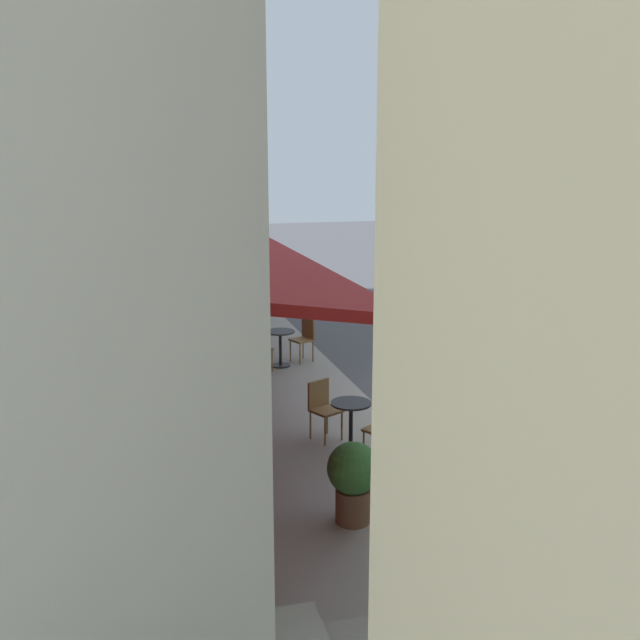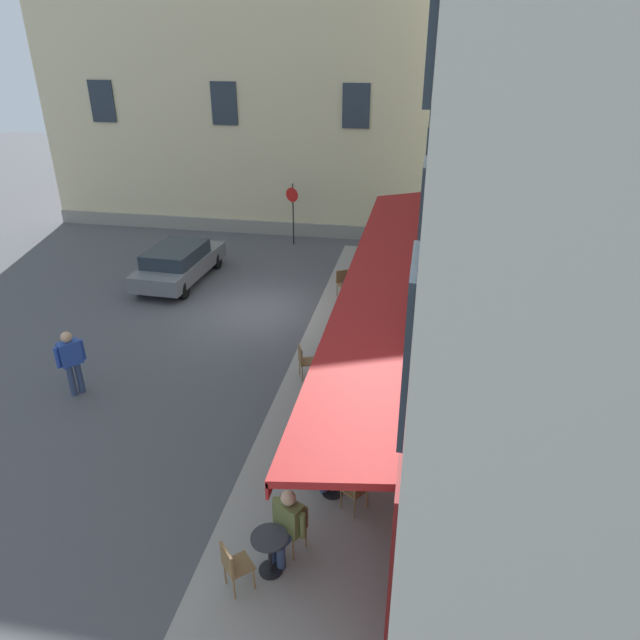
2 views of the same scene
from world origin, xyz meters
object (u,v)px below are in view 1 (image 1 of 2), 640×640
(cafe_chair_wicker_kerbside, at_px, (236,305))
(cafe_chair_wicker_facing_street, at_px, (257,346))
(cafe_chair_wicker_back_row, at_px, (192,301))
(walking_pedestrian_in_blue, at_px, (492,289))
(cafe_chair_wicker_corner_left, at_px, (223,293))
(potted_plant_by_steps, at_px, (353,477))
(potted_plant_under_sign, at_px, (435,563))
(cafe_chair_wicker_near_door, at_px, (386,426))
(cafe_chair_wicker_under_awning, at_px, (243,285))
(cafe_chair_wicker_by_window, at_px, (305,336))
(seated_patron_in_grey, at_px, (228,298))
(cafe_table_mid_terrace, at_px, (214,305))
(cafe_table_far_end, at_px, (351,419))
(cafe_table_streetside, at_px, (280,343))
(cafe_table_near_entrance, at_px, (230,291))
(seated_companion_in_olive, at_px, (225,286))
(cafe_chair_wicker_corner_right, at_px, (323,404))

(cafe_chair_wicker_kerbside, distance_m, cafe_chair_wicker_facing_street, 4.17)
(cafe_chair_wicker_back_row, relative_size, walking_pedestrian_in_blue, 0.54)
(cafe_chair_wicker_corner_left, relative_size, potted_plant_by_steps, 0.91)
(cafe_chair_wicker_back_row, bearing_deg, potted_plant_under_sign, 4.24)
(cafe_chair_wicker_back_row, xyz_separation_m, cafe_chair_wicker_near_door, (9.65, 1.73, 0.00))
(cafe_chair_wicker_under_awning, bearing_deg, cafe_chair_wicker_facing_street, -7.32)
(cafe_chair_wicker_by_window, distance_m, potted_plant_by_steps, 6.90)
(cafe_chair_wicker_back_row, relative_size, seated_patron_in_grey, 0.68)
(cafe_table_mid_terrace, height_order, cafe_chair_wicker_back_row, cafe_chair_wicker_back_row)
(cafe_table_far_end, bearing_deg, cafe_chair_wicker_under_awning, 178.54)
(potted_plant_under_sign, height_order, potted_plant_by_steps, potted_plant_under_sign)
(cafe_chair_wicker_back_row, relative_size, cafe_table_streetside, 1.21)
(seated_patron_in_grey, bearing_deg, cafe_chair_wicker_back_row, -125.23)
(cafe_table_streetside, distance_m, cafe_chair_wicker_facing_street, 0.63)
(cafe_table_mid_terrace, distance_m, seated_patron_in_grey, 0.47)
(cafe_table_mid_terrace, bearing_deg, cafe_table_near_entrance, 160.17)
(cafe_chair_wicker_corner_left, height_order, cafe_chair_wicker_facing_street, same)
(cafe_chair_wicker_kerbside, xyz_separation_m, cafe_chair_wicker_near_door, (8.92, 0.70, 0.00))
(cafe_table_streetside, relative_size, cafe_chair_wicker_near_door, 0.82)
(cafe_chair_wicker_by_window, xyz_separation_m, cafe_chair_wicker_facing_street, (0.57, -1.13, 0.00))
(cafe_chair_wicker_kerbside, distance_m, seated_companion_in_olive, 1.94)
(cafe_chair_wicker_kerbside, relative_size, cafe_table_far_end, 1.21)
(cafe_table_near_entrance, distance_m, cafe_table_streetside, 6.15)
(cafe_table_far_end, bearing_deg, cafe_chair_wicker_facing_street, -171.88)
(cafe_table_streetside, bearing_deg, seated_companion_in_olive, -176.99)
(cafe_chair_wicker_kerbside, height_order, cafe_chair_wicker_corner_right, same)
(cafe_table_mid_terrace, height_order, cafe_chair_wicker_near_door, cafe_chair_wicker_near_door)
(cafe_chair_wicker_facing_street, bearing_deg, potted_plant_under_sign, 1.23)
(cafe_table_mid_terrace, relative_size, cafe_table_streetside, 1.00)
(cafe_table_far_end, bearing_deg, potted_plant_by_steps, -17.27)
(potted_plant_under_sign, bearing_deg, potted_plant_by_steps, -173.92)
(seated_companion_in_olive, relative_size, potted_plant_by_steps, 1.32)
(cafe_chair_wicker_under_awning, relative_size, cafe_chair_wicker_corner_left, 1.00)
(cafe_table_mid_terrace, height_order, seated_companion_in_olive, seated_companion_in_olive)
(cafe_chair_wicker_corner_left, relative_size, seated_patron_in_grey, 0.68)
(cafe_chair_wicker_under_awning, distance_m, cafe_chair_wicker_corner_left, 1.24)
(cafe_chair_wicker_corner_left, bearing_deg, cafe_chair_wicker_back_row, -43.06)
(cafe_table_mid_terrace, relative_size, cafe_chair_wicker_facing_street, 0.82)
(cafe_chair_wicker_corner_right, bearing_deg, cafe_table_streetside, 176.92)
(cafe_chair_wicker_kerbside, distance_m, cafe_chair_wicker_near_door, 8.95)
(cafe_chair_wicker_under_awning, height_order, cafe_chair_wicker_corner_right, same)
(cafe_table_mid_terrace, xyz_separation_m, potted_plant_under_sign, (12.64, 0.44, 0.03))
(cafe_chair_wicker_facing_street, relative_size, cafe_chair_wicker_corner_right, 1.00)
(cafe_chair_wicker_corner_left, distance_m, cafe_chair_wicker_corner_right, 9.55)
(cafe_chair_wicker_corner_left, xyz_separation_m, cafe_chair_wicker_facing_street, (5.90, -0.15, 0.00))
(cafe_chair_wicker_by_window, distance_m, seated_companion_in_olive, 5.60)
(cafe_chair_wicker_facing_street, bearing_deg, seated_companion_in_olive, 177.71)
(cafe_chair_wicker_kerbside, bearing_deg, cafe_chair_wicker_corner_right, 0.67)
(cafe_table_far_end, xyz_separation_m, potted_plant_by_steps, (2.02, -0.63, 0.08))
(cafe_chair_wicker_under_awning, height_order, potted_plant_by_steps, potted_plant_by_steps)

